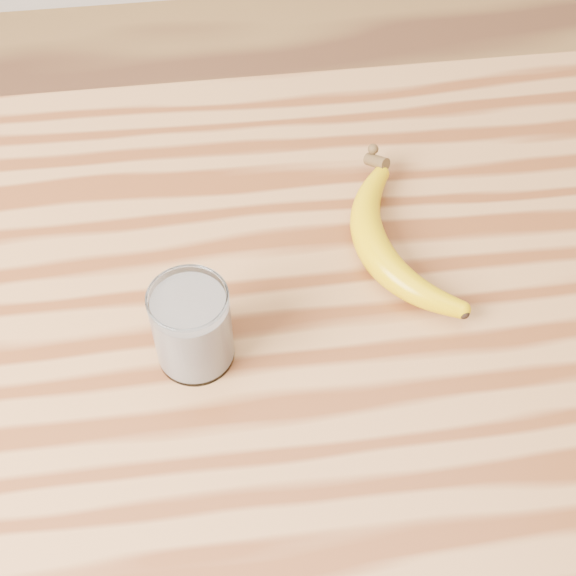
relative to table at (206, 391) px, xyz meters
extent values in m
cube|color=#A26D3D|center=(0.00, 0.00, 0.11)|extent=(1.20, 0.80, 0.04)
cylinder|color=brown|center=(0.54, 0.34, -0.34)|extent=(0.06, 0.06, 0.86)
cylinder|color=white|center=(0.00, -0.03, 0.18)|extent=(0.08, 0.08, 0.10)
torus|color=white|center=(0.00, -0.03, 0.23)|extent=(0.08, 0.08, 0.00)
cylinder|color=silver|center=(0.00, -0.03, 0.17)|extent=(0.07, 0.07, 0.08)
camera|label=1|loc=(0.04, -0.48, 0.81)|focal=50.00mm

